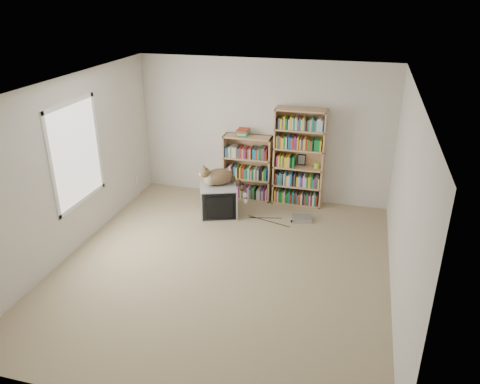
% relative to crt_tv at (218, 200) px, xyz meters
% --- Properties ---
extents(floor, '(4.50, 5.00, 0.01)m').
position_rel_crt_tv_xyz_m(floor, '(0.55, -1.55, -0.26)').
color(floor, tan).
rests_on(floor, ground).
extents(wall_back, '(4.50, 0.02, 2.50)m').
position_rel_crt_tv_xyz_m(wall_back, '(0.55, 0.95, 0.99)').
color(wall_back, beige).
rests_on(wall_back, floor).
extents(wall_front, '(4.50, 0.02, 2.50)m').
position_rel_crt_tv_xyz_m(wall_front, '(0.55, -4.05, 0.99)').
color(wall_front, beige).
rests_on(wall_front, floor).
extents(wall_left, '(0.02, 5.00, 2.50)m').
position_rel_crt_tv_xyz_m(wall_left, '(-1.70, -1.55, 0.99)').
color(wall_left, beige).
rests_on(wall_left, floor).
extents(wall_right, '(0.02, 5.00, 2.50)m').
position_rel_crt_tv_xyz_m(wall_right, '(2.80, -1.55, 0.99)').
color(wall_right, beige).
rests_on(wall_right, floor).
extents(ceiling, '(4.50, 5.00, 0.02)m').
position_rel_crt_tv_xyz_m(ceiling, '(0.55, -1.55, 2.24)').
color(ceiling, white).
rests_on(ceiling, wall_back).
extents(window, '(0.02, 1.22, 1.52)m').
position_rel_crt_tv_xyz_m(window, '(-1.69, -1.35, 1.14)').
color(window, white).
rests_on(window, wall_left).
extents(crt_tv, '(0.76, 0.72, 0.53)m').
position_rel_crt_tv_xyz_m(crt_tv, '(0.00, 0.00, 0.00)').
color(crt_tv, '#A7A7A9').
rests_on(crt_tv, floor).
extents(cat, '(0.84, 0.56, 0.60)m').
position_rel_crt_tv_xyz_m(cat, '(0.06, 0.06, 0.37)').
color(cat, '#3C2618').
rests_on(cat, crt_tv).
extents(bookcase_tall, '(0.86, 0.30, 1.72)m').
position_rel_crt_tv_xyz_m(bookcase_tall, '(1.22, 0.81, 0.56)').
color(bookcase_tall, '#AB7C55').
rests_on(bookcase_tall, floor).
extents(bookcase_short, '(0.86, 0.30, 1.18)m').
position_rel_crt_tv_xyz_m(bookcase_short, '(0.31, 0.81, 0.28)').
color(bookcase_short, '#AB7C55').
rests_on(bookcase_short, floor).
extents(book_stack, '(0.20, 0.26, 0.11)m').
position_rel_crt_tv_xyz_m(book_stack, '(0.21, 0.83, 0.97)').
color(book_stack, '#A82F16').
rests_on(book_stack, bookcase_short).
extents(green_mug, '(0.09, 0.09, 0.10)m').
position_rel_crt_tv_xyz_m(green_mug, '(1.54, 0.79, 0.49)').
color(green_mug, '#98C237').
rests_on(green_mug, bookcase_tall).
extents(framed_print, '(0.14, 0.05, 0.19)m').
position_rel_crt_tv_xyz_m(framed_print, '(1.26, 0.89, 0.54)').
color(framed_print, black).
rests_on(framed_print, bookcase_tall).
extents(dvd_player, '(0.37, 0.30, 0.07)m').
position_rel_crt_tv_xyz_m(dvd_player, '(1.41, 0.12, -0.23)').
color(dvd_player, '#A3A3A7').
rests_on(dvd_player, floor).
extents(wall_outlet, '(0.01, 0.08, 0.13)m').
position_rel_crt_tv_xyz_m(wall_outlet, '(-1.69, 0.34, 0.06)').
color(wall_outlet, silver).
rests_on(wall_outlet, wall_left).
extents(floor_cables, '(1.20, 0.70, 0.01)m').
position_rel_crt_tv_xyz_m(floor_cables, '(0.43, -0.03, -0.26)').
color(floor_cables, black).
rests_on(floor_cables, floor).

